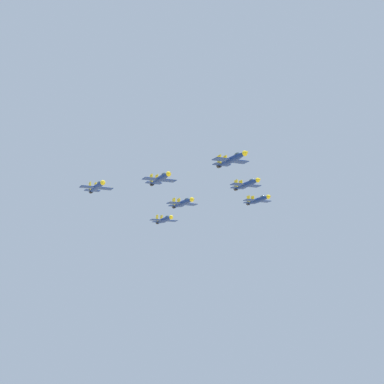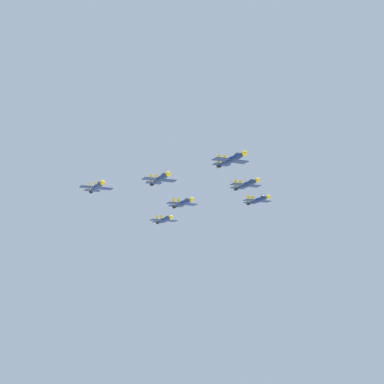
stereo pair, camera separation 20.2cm
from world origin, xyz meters
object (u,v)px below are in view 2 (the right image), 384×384
(jet_left_wingman, at_px, (247,184))
(jet_slot_rear, at_px, (183,203))
(jet_left_outer, at_px, (258,200))
(jet_lead, at_px, (232,159))
(jet_right_wingman, at_px, (160,179))
(jet_trailing, at_px, (164,220))
(jet_right_outer, at_px, (97,187))

(jet_left_wingman, xyz_separation_m, jet_slot_rear, (12.92, 21.48, -4.69))
(jet_left_wingman, height_order, jet_slot_rear, jet_left_wingman)
(jet_left_outer, height_order, jet_slot_rear, jet_left_outer)
(jet_lead, relative_size, jet_slot_rear, 1.00)
(jet_slot_rear, bearing_deg, jet_lead, -1.05)
(jet_left_outer, bearing_deg, jet_left_wingman, -39.36)
(jet_right_wingman, xyz_separation_m, jet_trailing, (41.39, -3.20, -7.27))
(jet_right_outer, distance_m, jet_trailing, 38.30)
(jet_lead, relative_size, jet_left_wingman, 1.03)
(jet_lead, distance_m, jet_slot_rear, 38.88)
(jet_right_outer, relative_size, jet_slot_rear, 1.00)
(jet_right_outer, bearing_deg, jet_left_wingman, 67.86)
(jet_lead, height_order, jet_left_outer, jet_lead)
(jet_left_wingman, height_order, jet_right_outer, jet_left_wingman)
(jet_right_wingman, height_order, jet_right_outer, jet_right_wingman)
(jet_right_outer, relative_size, jet_trailing, 1.03)
(jet_right_wingman, relative_size, jet_trailing, 1.01)
(jet_lead, relative_size, jet_left_outer, 1.01)
(jet_lead, xyz_separation_m, jet_trailing, (54.31, 18.28, -10.85))
(jet_left_outer, distance_m, jet_right_outer, 64.94)
(jet_right_outer, bearing_deg, jet_slot_rear, 89.27)
(jet_right_outer, bearing_deg, jet_right_wingman, 39.64)
(jet_right_wingman, bearing_deg, jet_lead, 40.94)
(jet_lead, bearing_deg, jet_slot_rear, 179.13)
(jet_right_wingman, bearing_deg, jet_left_wingman, 90.58)
(jet_trailing, bearing_deg, jet_right_wingman, -22.43)
(jet_left_wingman, bearing_deg, jet_slot_rear, -139.28)
(jet_lead, height_order, jet_right_outer, jet_lead)
(jet_right_outer, bearing_deg, jet_trailing, 119.74)
(jet_trailing, bearing_deg, jet_slot_rear, 0.60)
(jet_slot_rear, relative_size, jet_trailing, 1.02)
(jet_left_outer, xyz_separation_m, jet_slot_rear, (-10.36, 30.77, -3.62))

